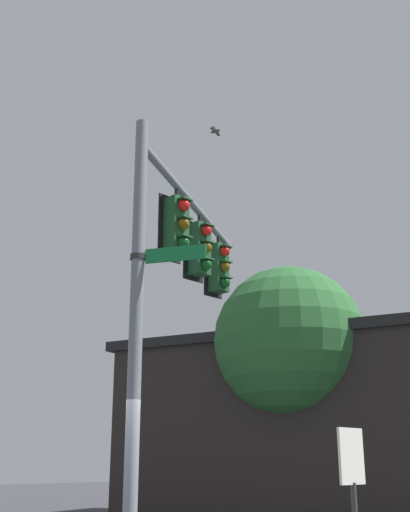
{
  "coord_description": "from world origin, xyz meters",
  "views": [
    {
      "loc": [
        6.06,
        7.18,
        1.68
      ],
      "look_at": [
        -3.08,
        -1.56,
        5.65
      ],
      "focal_mm": 46.0,
      "sensor_mm": 36.0,
      "label": 1
    }
  ],
  "objects": [
    {
      "name": "signal_pole",
      "position": [
        0.0,
        0.0,
        3.43
      ],
      "size": [
        0.2,
        0.2,
        6.85
      ],
      "primitive_type": "cylinder",
      "color": "slate",
      "rests_on": "ground"
    },
    {
      "name": "mast_arm",
      "position": [
        -2.4,
        -1.21,
        6.45
      ],
      "size": [
        4.86,
        2.56,
        0.15
      ],
      "primitive_type": "cylinder",
      "rotation": [
        0.0,
        1.57,
        3.61
      ],
      "color": "slate"
    },
    {
      "name": "traffic_light_nearest_pole",
      "position": [
        -1.5,
        -0.74,
        5.68
      ],
      "size": [
        0.54,
        0.49,
        1.31
      ],
      "color": "black"
    },
    {
      "name": "traffic_light_mid_inner",
      "position": [
        -2.74,
        -1.37,
        5.68
      ],
      "size": [
        0.54,
        0.49,
        1.31
      ],
      "color": "black"
    },
    {
      "name": "traffic_light_mid_outer",
      "position": [
        -3.98,
        -2.0,
        5.68
      ],
      "size": [
        0.54,
        0.49,
        1.31
      ],
      "color": "black"
    },
    {
      "name": "street_name_sign",
      "position": [
        -0.16,
        0.31,
        4.59
      ],
      "size": [
        0.61,
        1.07,
        0.22
      ],
      "color": "#147238"
    },
    {
      "name": "bird_flying",
      "position": [
        -3.22,
        -1.38,
        8.46
      ],
      "size": [
        0.34,
        0.24,
        0.1
      ],
      "color": "#4C4742"
    },
    {
      "name": "storefront_building",
      "position": [
        -11.72,
        -3.37,
        2.67
      ],
      "size": [
        10.32,
        15.52,
        5.31
      ],
      "color": "#282321",
      "rests_on": "ground"
    },
    {
      "name": "tree_by_storefront",
      "position": [
        -9.1,
        -3.96,
        4.95
      ],
      "size": [
        4.33,
        4.33,
        7.13
      ],
      "color": "#4C3823",
      "rests_on": "ground"
    },
    {
      "name": "historical_marker",
      "position": [
        -2.24,
        2.06,
        1.4
      ],
      "size": [
        0.6,
        0.08,
        2.13
      ],
      "color": "#333333",
      "rests_on": "ground"
    }
  ]
}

